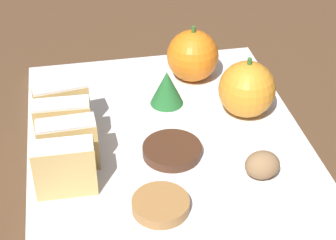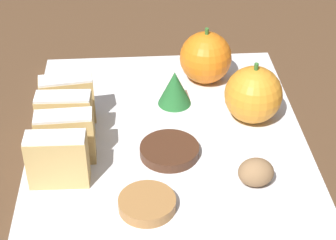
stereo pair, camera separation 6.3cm
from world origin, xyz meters
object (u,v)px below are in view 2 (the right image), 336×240
Objects in this scene: orange_near at (206,58)px; chocolate_cookie at (168,151)px; walnut at (256,172)px; orange_far at (253,95)px.

chocolate_cookie is at bearing -111.17° from orange_near.
walnut is at bearing -82.54° from orange_near.
orange_far is 1.16× the size of chocolate_cookie.
walnut is (0.03, -0.21, -0.02)m from orange_near.
orange_near is 2.05× the size of walnut.
walnut is 0.10m from chocolate_cookie.
orange_near reaches higher than walnut.
chocolate_cookie is (-0.06, -0.16, -0.03)m from orange_near.
orange_near is 0.21m from walnut.
orange_far is 2.06× the size of walnut.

